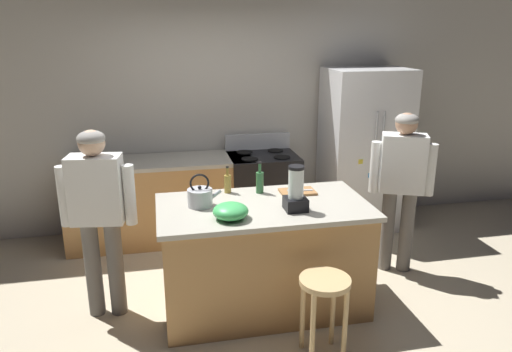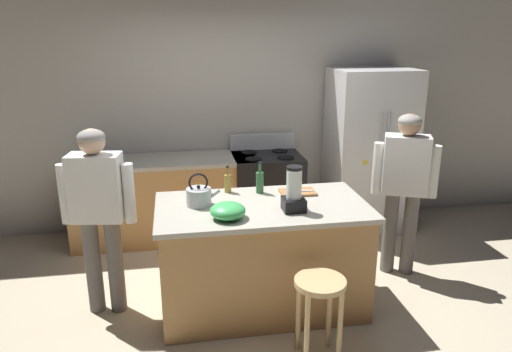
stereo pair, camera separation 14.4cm
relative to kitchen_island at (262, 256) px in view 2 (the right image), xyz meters
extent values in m
plane|color=beige|center=(0.00, 0.00, -0.46)|extent=(14.00, 14.00, 0.00)
cube|color=#BCB7AD|center=(0.00, 1.95, 0.89)|extent=(8.00, 0.10, 2.70)
cube|color=#B7844C|center=(0.00, 0.00, -0.02)|extent=(1.64, 0.85, 0.88)
cube|color=#B2AD9E|center=(0.00, 0.00, 0.44)|extent=(1.70, 0.91, 0.04)
cube|color=#B7844C|center=(-0.80, 1.55, -0.02)|extent=(2.00, 0.64, 0.88)
cube|color=#B2AD9E|center=(-0.80, 1.55, 0.44)|extent=(2.00, 0.64, 0.04)
cube|color=silver|center=(1.53, 1.50, 0.46)|extent=(0.90, 0.70, 1.85)
cylinder|color=#B7BABF|center=(1.49, 1.13, 0.56)|extent=(0.02, 0.02, 0.83)
cylinder|color=#B7BABF|center=(1.57, 1.13, 0.56)|extent=(0.02, 0.02, 0.83)
cube|color=#268CD8|center=(1.46, 1.15, 0.26)|extent=(0.05, 0.01, 0.05)
cube|color=#3FB259|center=(1.89, 1.15, 0.37)|extent=(0.05, 0.01, 0.05)
cube|color=yellow|center=(1.34, 1.15, 0.43)|extent=(0.05, 0.01, 0.05)
cube|color=black|center=(0.34, 1.52, 0.00)|extent=(0.76, 0.64, 0.92)
cube|color=black|center=(0.34, 1.20, -0.05)|extent=(0.60, 0.01, 0.24)
cube|color=#B7BABF|center=(0.34, 1.81, 0.55)|extent=(0.76, 0.06, 0.18)
cylinder|color=black|center=(0.16, 1.37, 0.46)|extent=(0.18, 0.18, 0.01)
cylinder|color=black|center=(0.52, 1.37, 0.46)|extent=(0.18, 0.18, 0.01)
cylinder|color=black|center=(0.16, 1.67, 0.46)|extent=(0.18, 0.18, 0.01)
cylinder|color=black|center=(0.52, 1.67, 0.46)|extent=(0.18, 0.18, 0.01)
cylinder|color=#66605B|center=(-1.38, 0.17, -0.05)|extent=(0.15, 0.15, 0.82)
cylinder|color=#66605B|center=(-1.20, 0.14, -0.05)|extent=(0.15, 0.15, 0.82)
cube|color=white|center=(-1.29, 0.15, 0.63)|extent=(0.43, 0.27, 0.54)
cylinder|color=white|center=(-1.54, 0.19, 0.58)|extent=(0.10, 0.10, 0.48)
cylinder|color=white|center=(-1.04, 0.12, 0.58)|extent=(0.10, 0.10, 0.48)
sphere|color=#D8AD8C|center=(-1.29, 0.15, 0.99)|extent=(0.23, 0.23, 0.20)
ellipsoid|color=gray|center=(-1.29, 0.15, 1.03)|extent=(0.24, 0.24, 0.12)
cylinder|color=#66605B|center=(1.49, 0.34, -0.06)|extent=(0.17, 0.17, 0.81)
cylinder|color=#66605B|center=(1.32, 0.41, -0.06)|extent=(0.17, 0.17, 0.81)
cube|color=white|center=(1.40, 0.37, 0.62)|extent=(0.45, 0.36, 0.54)
cylinder|color=white|center=(1.63, 0.27, 0.57)|extent=(0.12, 0.12, 0.49)
cylinder|color=white|center=(1.17, 0.47, 0.57)|extent=(0.12, 0.12, 0.49)
sphere|color=tan|center=(1.40, 0.37, 0.99)|extent=(0.26, 0.26, 0.20)
ellipsoid|color=gray|center=(1.40, 0.37, 1.03)|extent=(0.28, 0.28, 0.12)
cylinder|color=tan|center=(0.27, -0.74, 0.14)|extent=(0.36, 0.36, 0.04)
cylinder|color=tan|center=(0.15, -0.85, -0.17)|extent=(0.04, 0.04, 0.59)
cylinder|color=tan|center=(0.39, -0.85, -0.17)|extent=(0.04, 0.04, 0.59)
cylinder|color=tan|center=(0.15, -0.62, -0.17)|extent=(0.04, 0.04, 0.59)
cylinder|color=tan|center=(0.39, -0.62, -0.17)|extent=(0.04, 0.04, 0.59)
cube|color=black|center=(0.22, -0.16, 0.51)|extent=(0.17, 0.17, 0.10)
cylinder|color=silver|center=(0.22, -0.16, 0.67)|extent=(0.12, 0.12, 0.23)
cylinder|color=black|center=(0.22, -0.16, 0.80)|extent=(0.12, 0.12, 0.02)
cylinder|color=olive|center=(-0.24, 0.35, 0.53)|extent=(0.06, 0.06, 0.15)
cylinder|color=olive|center=(-0.24, 0.35, 0.64)|extent=(0.02, 0.02, 0.07)
cylinder|color=black|center=(-0.24, 0.35, 0.69)|extent=(0.03, 0.03, 0.02)
cylinder|color=#2D6638|center=(0.03, 0.29, 0.55)|extent=(0.07, 0.07, 0.18)
cylinder|color=#2D6638|center=(0.03, 0.29, 0.68)|extent=(0.03, 0.03, 0.08)
cylinder|color=black|center=(0.03, 0.29, 0.73)|extent=(0.03, 0.03, 0.02)
ellipsoid|color=#3FB259|center=(-0.31, -0.24, 0.52)|extent=(0.27, 0.27, 0.12)
cylinder|color=#B7BABF|center=(-0.50, 0.08, 0.53)|extent=(0.20, 0.20, 0.14)
sphere|color=black|center=(-0.50, 0.08, 0.61)|extent=(0.03, 0.03, 0.03)
cylinder|color=#B7BABF|center=(-0.37, 0.08, 0.55)|extent=(0.09, 0.03, 0.08)
torus|color=black|center=(-0.50, 0.08, 0.65)|extent=(0.16, 0.02, 0.16)
cube|color=#9E6B3D|center=(0.35, 0.22, 0.47)|extent=(0.30, 0.20, 0.02)
cube|color=#B7BABF|center=(0.37, 0.22, 0.48)|extent=(0.22, 0.06, 0.01)
camera|label=1|loc=(-0.81, -3.54, 1.83)|focal=33.79mm
camera|label=2|loc=(-0.66, -3.56, 1.83)|focal=33.79mm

